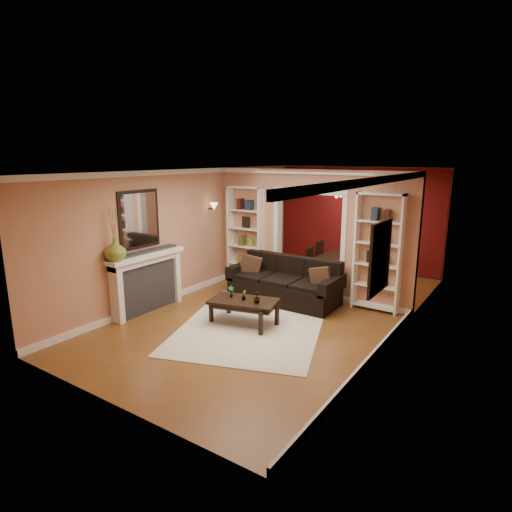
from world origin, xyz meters
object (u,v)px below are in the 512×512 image
Objects in this scene: sofa at (284,281)px; bookshelf_left at (246,237)px; bookshelf_right at (378,253)px; dining_table at (342,267)px; coffee_table at (244,312)px; fireplace at (148,283)px.

bookshelf_left is at bearing 156.96° from sofa.
bookshelf_right is at bearing 18.47° from sofa.
bookshelf_right is 2.41m from dining_table.
sofa is at bearing 75.91° from coffee_table.
bookshelf_left is 1.35× the size of fireplace.
fireplace reaches higher than coffee_table.
dining_table is (1.68, 1.75, -0.86)m from bookshelf_left.
sofa is at bearing 172.18° from dining_table.
fireplace reaches higher than sofa.
bookshelf_right reaches higher than sofa.
sofa is 1.94× the size of coffee_table.
dining_table is (-1.42, 1.75, -0.86)m from bookshelf_right.
dining_table is at bearing 62.53° from fireplace.
fireplace is at bearing -102.05° from bookshelf_left.
bookshelf_right reaches higher than dining_table.
dining_table is at bearing 46.04° from bookshelf_left.
coffee_table is 3.79m from dining_table.
bookshelf_left reaches higher than dining_table.
bookshelf_left is at bearing 136.04° from dining_table.
sofa is at bearing -23.04° from bookshelf_left.
bookshelf_left is at bearing 180.00° from bookshelf_right.
coffee_table is at bearing 14.49° from fireplace.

